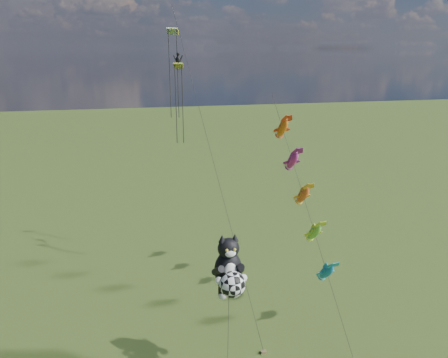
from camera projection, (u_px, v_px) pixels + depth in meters
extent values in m
cylinder|color=black|center=(228.00, 345.00, 28.69)|extent=(0.78, 2.69, 6.61)
ellipsoid|color=black|center=(228.00, 270.00, 28.90)|extent=(2.19, 1.95, 2.72)
ellipsoid|color=black|center=(229.00, 248.00, 28.36)|extent=(1.73, 1.63, 1.38)
cone|color=black|center=(222.00, 238.00, 28.07)|extent=(0.58, 0.58, 0.51)
cone|color=black|center=(235.00, 237.00, 28.24)|extent=(0.58, 0.58, 0.51)
ellipsoid|color=white|center=(230.00, 254.00, 27.88)|extent=(0.78, 0.52, 0.49)
ellipsoid|color=white|center=(230.00, 271.00, 28.24)|extent=(0.90, 0.52, 1.12)
sphere|color=gold|center=(227.00, 250.00, 27.69)|extent=(0.20, 0.20, 0.20)
sphere|color=gold|center=(235.00, 250.00, 27.80)|extent=(0.20, 0.20, 0.20)
sphere|color=white|center=(219.00, 281.00, 27.96)|extent=(0.51, 0.51, 0.51)
sphere|color=white|center=(243.00, 278.00, 28.30)|extent=(0.51, 0.51, 0.51)
sphere|color=white|center=(222.00, 296.00, 29.22)|extent=(0.54, 0.54, 0.54)
sphere|color=white|center=(235.00, 294.00, 29.40)|extent=(0.54, 0.54, 0.54)
sphere|color=white|center=(232.00, 284.00, 27.95)|extent=(1.72, 1.72, 1.72)
cylinder|color=black|center=(308.00, 210.00, 36.70)|extent=(1.67, 15.75, 17.93)
ellipsoid|color=blue|center=(327.00, 272.00, 34.68)|extent=(0.98, 2.16, 2.23)
ellipsoid|color=green|center=(314.00, 232.00, 35.97)|extent=(0.98, 2.16, 2.23)
ellipsoid|color=red|center=(303.00, 195.00, 37.26)|extent=(0.98, 2.16, 2.23)
ellipsoid|color=#D83396|center=(292.00, 160.00, 38.55)|extent=(0.98, 2.16, 2.23)
ellipsoid|color=orange|center=(282.00, 128.00, 39.84)|extent=(0.98, 2.16, 2.23)
cube|color=brown|center=(264.00, 352.00, 33.06)|extent=(0.40, 0.30, 0.22)
cylinder|color=black|center=(213.00, 161.00, 36.59)|extent=(4.37, 16.54, 25.95)
cube|color=#218D3A|center=(178.00, 66.00, 38.73)|extent=(0.92, 0.60, 0.53)
cylinder|color=black|center=(176.00, 106.00, 39.70)|extent=(0.08, 0.08, 7.15)
cylinder|color=black|center=(183.00, 106.00, 39.82)|extent=(0.08, 0.08, 7.15)
cube|color=blue|center=(173.00, 31.00, 40.81)|extent=(1.15, 0.71, 0.63)
cylinder|color=black|center=(170.00, 77.00, 41.92)|extent=(0.08, 0.08, 8.32)
cylinder|color=black|center=(178.00, 77.00, 42.08)|extent=(0.08, 0.08, 8.32)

